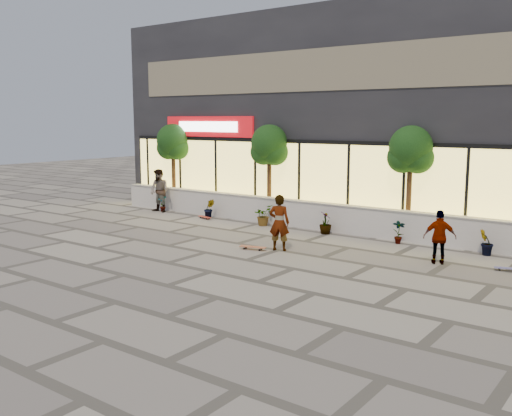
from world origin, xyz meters
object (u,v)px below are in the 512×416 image
Objects in this scene: tree_midwest at (269,147)px; tree_mideast at (411,152)px; tree_west at (173,144)px; skateboard_left at (205,217)px; skateboard_center at (253,247)px; skater_right_near at (440,237)px; skater_left at (159,191)px; skater_center at (279,223)px; skateboard_right_far at (508,268)px.

tree_midwest and tree_mideast have the same top height.
tree_west reaches higher than skateboard_left.
skateboard_center is (-3.18, -4.88, -2.90)m from tree_mideast.
tree_midwest is 4.36× the size of skateboard_center.
tree_mideast is at bearing -79.30° from skater_right_near.
skateboard_center is at bearing -24.55° from skater_left.
skater_left is (-8.56, 3.04, 0.07)m from skater_center.
skater_center reaches higher than skater_right_near.
skateboard_left is (-5.06, 3.38, -0.01)m from skateboard_center.
skateboard_left is (2.78, -0.10, -0.89)m from skater_left.
skater_center is at bearing -11.99° from skateboard_left.
tree_midwest is at bearing 48.75° from skateboard_left.
tree_west and tree_mideast have the same top height.
tree_midwest reaches higher than skater_center.
tree_mideast is at bearing 0.00° from tree_midwest.
skater_left is 13.33m from skater_right_near.
skater_right_near is at bearing 3.96° from skateboard_center.
tree_west reaches higher than skater_left.
skateboard_center is at bearing -18.73° from skateboard_left.
skater_right_near is 10.59m from skateboard_left.
skater_left is 2.15× the size of skateboard_center.
tree_midwest reaches higher than skater_right_near.
skater_right_near reaches higher than skateboard_right_far.
tree_mideast is at bearing 0.00° from tree_west.
skater_left is (-11.02, -1.40, -2.02)m from tree_mideast.
skater_center reaches higher than skateboard_center.
skater_right_near is at bearing 6.19° from skateboard_left.
tree_mideast is 5.49m from skater_center.
skater_right_near is 1.74× the size of skateboard_center.
skateboard_right_far is at bearing 172.73° from skater_center.
tree_midwest is 6.00m from tree_mideast.
skateboard_right_far is at bearing 167.00° from skater_right_near.
skateboard_left is (-2.24, -1.50, -2.91)m from tree_midwest.
tree_west reaches higher than skater_center.
tree_west is 10.07m from skateboard_center.
skateboard_center is (-0.72, -0.43, -0.81)m from skater_center.
tree_midwest reaches higher than skateboard_left.
skateboard_right_far is (1.80, 0.37, -0.71)m from skater_right_near.
tree_mideast reaches higher than skater_center.
skateboard_left is 1.06× the size of skateboard_right_far.
tree_mideast is 8.87m from skateboard_left.
skater_center is at bearing -8.61° from skater_right_near.
skater_center is (9.04, -4.44, -2.09)m from tree_west.
skateboard_center is at bearing 9.04° from skater_center.
skater_center is at bearing 175.79° from skateboard_right_far.
tree_midwest is 2.03× the size of skater_left.
skateboard_right_far is (10.00, -2.74, -2.91)m from tree_midwest.
skateboard_center is 1.23× the size of skateboard_right_far.
skateboard_left is (-8.24, -1.50, -2.91)m from tree_mideast.
tree_midwest is 6.05m from skater_center.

